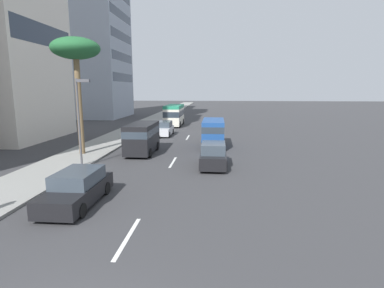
{
  "coord_description": "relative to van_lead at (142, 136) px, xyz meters",
  "views": [
    {
      "loc": [
        -4.92,
        -3.17,
        5.35
      ],
      "look_at": [
        17.01,
        -1.39,
        1.33
      ],
      "focal_mm": 28.46,
      "sensor_mm": 36.0,
      "label": 1
    }
  ],
  "objects": [
    {
      "name": "sidewalk_right",
      "position": [
        11.89,
        4.67,
        -1.36
      ],
      "size": [
        162.0,
        3.99,
        0.15
      ],
      "primitive_type": "cube",
      "color": "gray",
      "rests_on": "ground_plane"
    },
    {
      "name": "car_fifth",
      "position": [
        9.93,
        -0.1,
        -0.67
      ],
      "size": [
        4.34,
        1.82,
        1.62
      ],
      "rotation": [
        0.0,
        0.0,
        3.14
      ],
      "color": "silver",
      "rests_on": "ground_plane"
    },
    {
      "name": "palm_tree",
      "position": [
        -1.12,
        4.71,
        6.69
      ],
      "size": [
        3.7,
        3.7,
        9.08
      ],
      "color": "brown",
      "rests_on": "sidewalk_right"
    },
    {
      "name": "van_fourth",
      "position": [
        3.29,
        -5.86,
        0.01
      ],
      "size": [
        5.08,
        2.07,
        2.52
      ],
      "color": "#1E478C",
      "rests_on": "ground_plane"
    },
    {
      "name": "car_sixth",
      "position": [
        -11.42,
        0.29,
        -0.69
      ],
      "size": [
        4.69,
        1.92,
        1.57
      ],
      "rotation": [
        0.0,
        0.0,
        3.14
      ],
      "color": "black",
      "rests_on": "ground_plane"
    },
    {
      "name": "lane_stripe_mid",
      "position": [
        -2.94,
        -2.99,
        -1.43
      ],
      "size": [
        3.2,
        0.16,
        0.01
      ],
      "primitive_type": "cube",
      "color": "silver",
      "rests_on": "ground_plane"
    },
    {
      "name": "lane_stripe_near",
      "position": [
        -14.47,
        -2.99,
        -1.43
      ],
      "size": [
        3.2,
        0.16,
        0.01
      ],
      "primitive_type": "cube",
      "color": "silver",
      "rests_on": "ground_plane"
    },
    {
      "name": "lane_stripe_far",
      "position": [
        8.69,
        -2.99,
        -1.43
      ],
      "size": [
        3.2,
        0.16,
        0.01
      ],
      "primitive_type": "cube",
      "color": "silver",
      "rests_on": "ground_plane"
    },
    {
      "name": "van_lead",
      "position": [
        0.0,
        0.0,
        0.0
      ],
      "size": [
        4.94,
        2.12,
        2.51
      ],
      "rotation": [
        0.0,
        0.0,
        3.14
      ],
      "color": "black",
      "rests_on": "ground_plane"
    },
    {
      "name": "office_tower_far",
      "position": [
        32.27,
        16.69,
        13.92
      ],
      "size": [
        13.01,
        10.76,
        30.7
      ],
      "color": "#99A3B2",
      "rests_on": "ground_plane"
    },
    {
      "name": "minibus_second",
      "position": [
        19.35,
        0.02,
        0.21
      ],
      "size": [
        6.54,
        2.37,
        3.0
      ],
      "rotation": [
        0.0,
        0.0,
        3.14
      ],
      "color": "silver",
      "rests_on": "ground_plane"
    },
    {
      "name": "street_lamp",
      "position": [
        -4.84,
        2.95,
        2.4
      ],
      "size": [
        0.24,
        0.97,
        5.86
      ],
      "color": "#4C4C51",
      "rests_on": "sidewalk_right"
    },
    {
      "name": "car_third",
      "position": [
        -3.95,
        -5.96,
        -0.63
      ],
      "size": [
        4.22,
        1.82,
        1.7
      ],
      "color": "black",
      "rests_on": "ground_plane"
    },
    {
      "name": "ground_plane",
      "position": [
        11.89,
        -2.99,
        -1.43
      ],
      "size": [
        198.0,
        198.0,
        0.0
      ],
      "primitive_type": "plane",
      "color": "#38383A"
    }
  ]
}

